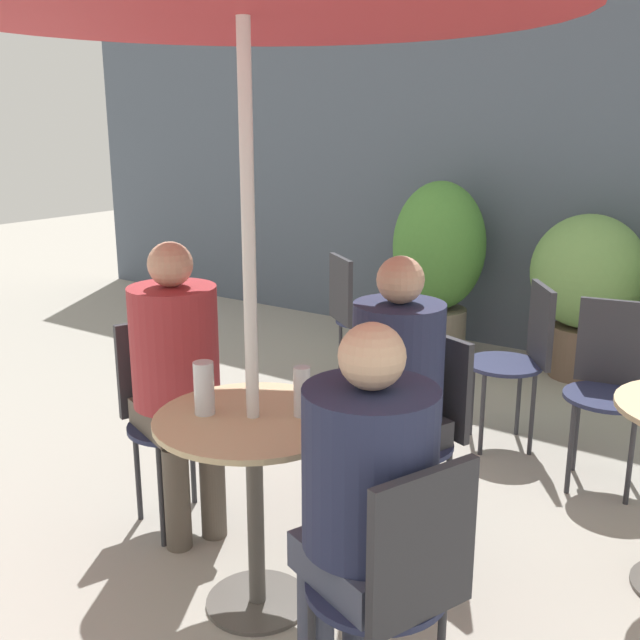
{
  "coord_description": "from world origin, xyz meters",
  "views": [
    {
      "loc": [
        1.4,
        -1.63,
        1.71
      ],
      "look_at": [
        -0.13,
        0.58,
        0.98
      ],
      "focal_mm": 42.0,
      "sensor_mm": 36.0,
      "label": 1
    }
  ],
  "objects_px": {
    "bistro_chair_1": "(421,420)",
    "seated_person_2": "(177,366)",
    "bistro_chair_0": "(398,578)",
    "bistro_chair_2": "(165,402)",
    "beer_glass_1": "(303,392)",
    "potted_plant_1": "(587,281)",
    "seated_person_1": "(394,383)",
    "bistro_chair_5": "(610,375)",
    "seated_person_0": "(366,495)",
    "cafe_table_near": "(254,466)",
    "potted_plant_0": "(439,258)",
    "bistro_chair_3": "(522,350)",
    "bistro_chair_4": "(354,310)",
    "beer_glass_0": "(204,388)"
  },
  "relations": [
    {
      "from": "seated_person_0",
      "to": "seated_person_1",
      "type": "relative_size",
      "value": 0.99
    },
    {
      "from": "seated_person_1",
      "to": "bistro_chair_4",
      "type": "bearing_deg",
      "value": 147.79
    },
    {
      "from": "seated_person_2",
      "to": "potted_plant_0",
      "type": "bearing_deg",
      "value": 25.67
    },
    {
      "from": "beer_glass_1",
      "to": "potted_plant_1",
      "type": "xyz_separation_m",
      "value": [
        0.1,
        3.08,
        -0.16
      ]
    },
    {
      "from": "bistro_chair_4",
      "to": "bistro_chair_3",
      "type": "bearing_deg",
      "value": -154.05
    },
    {
      "from": "bistro_chair_0",
      "to": "cafe_table_near",
      "type": "bearing_deg",
      "value": -90.0
    },
    {
      "from": "seated_person_1",
      "to": "beer_glass_0",
      "type": "relative_size",
      "value": 6.59
    },
    {
      "from": "beer_glass_0",
      "to": "potted_plant_1",
      "type": "height_order",
      "value": "potted_plant_1"
    },
    {
      "from": "seated_person_1",
      "to": "potted_plant_1",
      "type": "distance_m",
      "value": 2.59
    },
    {
      "from": "bistro_chair_5",
      "to": "beer_glass_1",
      "type": "bearing_deg",
      "value": -121.65
    },
    {
      "from": "cafe_table_near",
      "to": "bistro_chair_3",
      "type": "relative_size",
      "value": 0.83
    },
    {
      "from": "beer_glass_0",
      "to": "beer_glass_1",
      "type": "distance_m",
      "value": 0.34
    },
    {
      "from": "bistro_chair_0",
      "to": "seated_person_0",
      "type": "height_order",
      "value": "seated_person_0"
    },
    {
      "from": "seated_person_0",
      "to": "potted_plant_0",
      "type": "xyz_separation_m",
      "value": [
        -1.41,
        3.34,
        0.01
      ]
    },
    {
      "from": "bistro_chair_0",
      "to": "seated_person_1",
      "type": "bearing_deg",
      "value": -129.04
    },
    {
      "from": "cafe_table_near",
      "to": "potted_plant_1",
      "type": "distance_m",
      "value": 3.19
    },
    {
      "from": "bistro_chair_1",
      "to": "cafe_table_near",
      "type": "bearing_deg",
      "value": -90.0
    },
    {
      "from": "seated_person_0",
      "to": "beer_glass_1",
      "type": "xyz_separation_m",
      "value": [
        -0.45,
        0.32,
        0.1
      ]
    },
    {
      "from": "bistro_chair_4",
      "to": "seated_person_2",
      "type": "xyz_separation_m",
      "value": [
        0.32,
        -1.86,
        0.2
      ]
    },
    {
      "from": "bistro_chair_2",
      "to": "seated_person_1",
      "type": "distance_m",
      "value": 1.01
    },
    {
      "from": "bistro_chair_3",
      "to": "seated_person_0",
      "type": "xyz_separation_m",
      "value": [
        0.31,
        -2.09,
        0.18
      ]
    },
    {
      "from": "seated_person_1",
      "to": "beer_glass_1",
      "type": "xyz_separation_m",
      "value": [
        -0.09,
        -0.48,
        0.1
      ]
    },
    {
      "from": "bistro_chair_4",
      "to": "beer_glass_1",
      "type": "xyz_separation_m",
      "value": [
        1.04,
        -1.98,
        0.28
      ]
    },
    {
      "from": "bistro_chair_4",
      "to": "potted_plant_0",
      "type": "bearing_deg",
      "value": -57.89
    },
    {
      "from": "cafe_table_near",
      "to": "bistro_chair_3",
      "type": "height_order",
      "value": "bistro_chair_3"
    },
    {
      "from": "cafe_table_near",
      "to": "bistro_chair_0",
      "type": "distance_m",
      "value": 0.77
    },
    {
      "from": "bistro_chair_5",
      "to": "seated_person_0",
      "type": "distance_m",
      "value": 1.96
    },
    {
      "from": "bistro_chair_5",
      "to": "seated_person_2",
      "type": "bearing_deg",
      "value": -142.48
    },
    {
      "from": "bistro_chair_4",
      "to": "seated_person_0",
      "type": "bearing_deg",
      "value": 159.19
    },
    {
      "from": "beer_glass_1",
      "to": "potted_plant_0",
      "type": "distance_m",
      "value": 3.17
    },
    {
      "from": "bistro_chair_1",
      "to": "bistro_chair_2",
      "type": "relative_size",
      "value": 1.0
    },
    {
      "from": "bistro_chair_5",
      "to": "potted_plant_0",
      "type": "bearing_deg",
      "value": 127.93
    },
    {
      "from": "bistro_chair_3",
      "to": "cafe_table_near",
      "type": "bearing_deg",
      "value": -43.59
    },
    {
      "from": "bistro_chair_4",
      "to": "beer_glass_1",
      "type": "bearing_deg",
      "value": 154.05
    },
    {
      "from": "bistro_chair_0",
      "to": "bistro_chair_2",
      "type": "height_order",
      "value": "same"
    },
    {
      "from": "cafe_table_near",
      "to": "beer_glass_0",
      "type": "relative_size",
      "value": 3.96
    },
    {
      "from": "bistro_chair_3",
      "to": "potted_plant_1",
      "type": "xyz_separation_m",
      "value": [
        -0.04,
        1.31,
        0.13
      ]
    },
    {
      "from": "bistro_chair_3",
      "to": "bistro_chair_4",
      "type": "relative_size",
      "value": 1.0
    },
    {
      "from": "bistro_chair_3",
      "to": "potted_plant_1",
      "type": "height_order",
      "value": "potted_plant_1"
    },
    {
      "from": "potted_plant_0",
      "to": "potted_plant_1",
      "type": "bearing_deg",
      "value": 2.96
    },
    {
      "from": "bistro_chair_1",
      "to": "bistro_chair_2",
      "type": "xyz_separation_m",
      "value": [
        -0.99,
        -0.44,
        0.0
      ]
    },
    {
      "from": "bistro_chair_2",
      "to": "bistro_chair_4",
      "type": "bearing_deg",
      "value": 26.72
    },
    {
      "from": "bistro_chair_2",
      "to": "bistro_chair_4",
      "type": "distance_m",
      "value": 1.82
    },
    {
      "from": "beer_glass_1",
      "to": "potted_plant_0",
      "type": "relative_size",
      "value": 0.14
    },
    {
      "from": "bistro_chair_1",
      "to": "bistro_chair_2",
      "type": "height_order",
      "value": "same"
    },
    {
      "from": "bistro_chair_4",
      "to": "cafe_table_near",
      "type": "bearing_deg",
      "value": 149.84
    },
    {
      "from": "seated_person_1",
      "to": "beer_glass_1",
      "type": "height_order",
      "value": "seated_person_1"
    },
    {
      "from": "cafe_table_near",
      "to": "potted_plant_0",
      "type": "xyz_separation_m",
      "value": [
        -0.83,
        3.12,
        0.17
      ]
    },
    {
      "from": "bistro_chair_1",
      "to": "bistro_chair_5",
      "type": "bearing_deg",
      "value": 84.96
    },
    {
      "from": "bistro_chair_1",
      "to": "seated_person_2",
      "type": "distance_m",
      "value": 1.01
    }
  ]
}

